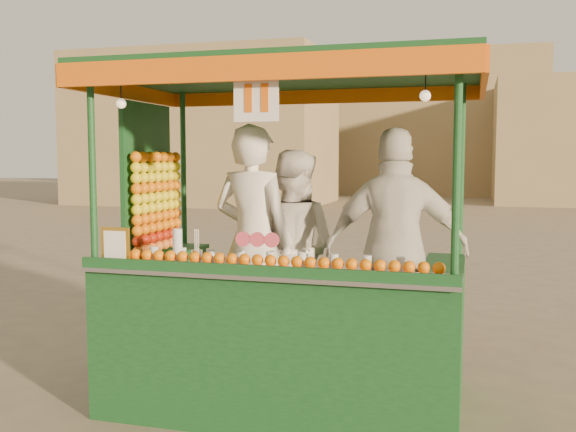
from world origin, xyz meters
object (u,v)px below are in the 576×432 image
(vendor_middle, at_px, (291,249))
(vendor_left, at_px, (253,241))
(juice_cart, at_px, (277,298))
(vendor_right, at_px, (397,249))

(vendor_middle, bearing_deg, vendor_left, 57.09)
(juice_cart, xyz_separation_m, vendor_left, (-0.27, 0.24, 0.39))
(vendor_left, bearing_deg, juice_cart, 149.27)
(vendor_middle, relative_size, vendor_right, 0.91)
(vendor_left, relative_size, vendor_right, 1.02)
(juice_cart, xyz_separation_m, vendor_middle, (-0.03, 0.51, 0.30))
(vendor_right, bearing_deg, juice_cart, 6.47)
(juice_cart, relative_size, vendor_middle, 1.70)
(vendor_left, relative_size, vendor_middle, 1.12)
(juice_cart, xyz_separation_m, vendor_right, (0.87, 0.22, 0.38))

